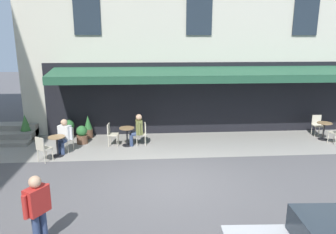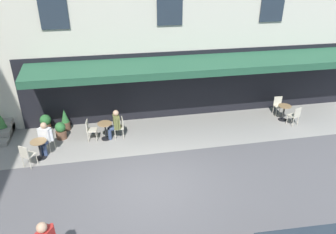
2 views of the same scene
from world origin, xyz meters
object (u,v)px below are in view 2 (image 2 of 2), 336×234
cafe_chair_cream_corner_right (27,154)px  cafe_chair_cream_corner_left (90,128)px  cafe_chair_cream_under_awning (295,115)px  seated_companion_in_white (45,137)px  potted_plant_by_steps (46,123)px  cafe_chair_cream_facing_street (278,104)px  potted_plant_entrance_right (1,124)px  cafe_table_mid_terrace (284,111)px  cafe_chair_cream_by_window (48,137)px  potted_plant_entrance_left (65,120)px  cafe_chair_cream_back_row (120,126)px  potted_plant_under_sign (61,131)px  cafe_table_streetside (105,129)px  seated_patron_in_olive (115,123)px  cafe_table_near_entrance (39,147)px

cafe_chair_cream_corner_right → cafe_chair_cream_corner_left: same height
cafe_chair_cream_under_awning → seated_companion_in_white: size_ratio=0.71×
cafe_chair_cream_under_awning → potted_plant_by_steps: (11.08, -1.62, -0.11)m
cafe_chair_cream_facing_street → potted_plant_entrance_right: 12.73m
cafe_chair_cream_corner_right → potted_plant_entrance_right: size_ratio=0.85×
cafe_table_mid_terrace → potted_plant_by_steps: (10.87, -1.02, -0.06)m
cafe_chair_cream_corner_right → cafe_chair_cream_facing_street: 11.41m
cafe_chair_cream_by_window → potted_plant_entrance_left: (-0.50, -1.57, -0.05)m
cafe_chair_cream_back_row → potted_plant_under_sign: bearing=-8.6°
cafe_table_streetside → seated_patron_in_olive: (-0.42, -0.03, 0.20)m
potted_plant_under_sign → cafe_chair_cream_corner_left: bearing=163.4°
cafe_table_mid_terrace → potted_plant_entrance_left: potted_plant_entrance_left is taller
cafe_chair_cream_corner_right → cafe_chair_cream_under_awning: 11.39m
cafe_table_mid_terrace → seated_companion_in_white: bearing=4.2°
cafe_chair_cream_facing_street → seated_companion_in_white: size_ratio=0.71×
cafe_chair_cream_under_awning → potted_plant_entrance_left: bearing=-8.8°
potted_plant_entrance_left → cafe_chair_cream_under_awning: bearing=171.2°
cafe_table_mid_terrace → cafe_chair_cream_corner_left: cafe_chair_cream_corner_left is taller
cafe_table_near_entrance → potted_plant_entrance_left: (-0.74, -2.16, 0.00)m
cafe_table_near_entrance → cafe_chair_cream_facing_street: size_ratio=0.82×
cafe_chair_cream_facing_street → seated_companion_in_white: bearing=7.5°
cafe_table_streetside → potted_plant_entrance_right: (4.38, -1.22, 0.03)m
cafe_table_near_entrance → cafe_chair_cream_back_row: cafe_chair_cream_back_row is taller
cafe_chair_cream_under_awning → cafe_chair_cream_back_row: same height
seated_patron_in_olive → seated_companion_in_white: (2.73, 0.63, -0.00)m
seated_patron_in_olive → seated_companion_in_white: seated_patron_in_olive is taller
seated_patron_in_olive → potted_plant_by_steps: seated_patron_in_olive is taller
cafe_chair_cream_by_window → cafe_chair_cream_facing_street: bearing=-173.5°
cafe_table_streetside → potted_plant_entrance_left: potted_plant_entrance_left is taller
cafe_chair_cream_corner_left → cafe_chair_cream_facing_street: bearing=-175.2°
cafe_chair_cream_by_window → seated_companion_in_white: bearing=67.5°
cafe_chair_cream_back_row → cafe_chair_cream_by_window: bearing=8.9°
cafe_chair_cream_by_window → cafe_chair_cream_corner_left: bearing=-164.1°
cafe_table_mid_terrace → cafe_chair_cream_under_awning: size_ratio=0.82×
seated_companion_in_white → potted_plant_entrance_left: size_ratio=1.26×
cafe_chair_cream_by_window → cafe_chair_cream_corner_left: (-1.60, -0.46, 0.00)m
cafe_chair_cream_corner_left → potted_plant_by_steps: cafe_chair_cream_corner_left is taller
cafe_table_mid_terrace → potted_plant_entrance_right: bearing=-4.7°
cafe_table_mid_terrace → cafe_chair_cream_corner_right: bearing=8.6°
cafe_chair_cream_corner_right → cafe_chair_cream_corner_left: (-2.19, -1.57, 0.00)m
potted_plant_by_steps → cafe_chair_cream_corner_right: bearing=84.5°
cafe_table_mid_terrace → cafe_chair_cream_corner_left: 8.94m
cafe_chair_cream_under_awning → cafe_table_streetside: 8.53m
cafe_chair_cream_corner_left → cafe_chair_cream_by_window: bearing=15.9°
cafe_table_streetside → seated_companion_in_white: (2.31, 0.60, 0.20)m
cafe_chair_cream_facing_street → cafe_table_streetside: cafe_chair_cream_facing_street is taller
cafe_chair_cream_under_awning → potted_plant_by_steps: bearing=-8.3°
potted_plant_by_steps → cafe_chair_cream_facing_street: bearing=178.0°
cafe_chair_cream_facing_street → seated_companion_in_white: seated_companion_in_white is taller
cafe_table_near_entrance → seated_patron_in_olive: seated_patron_in_olive is taller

